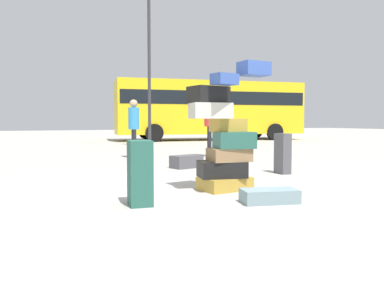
# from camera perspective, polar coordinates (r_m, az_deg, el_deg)

# --- Properties ---
(ground_plane) EXTENTS (80.00, 80.00, 0.00)m
(ground_plane) POSITION_cam_1_polar(r_m,az_deg,el_deg) (5.54, 4.99, -7.30)
(ground_plane) COLOR #ADA89E
(suitcase_tower) EXTENTS (1.13, 0.73, 1.89)m
(suitcase_tower) POSITION_cam_1_polar(r_m,az_deg,el_deg) (5.65, 4.86, 0.79)
(suitcase_tower) COLOR #B28C33
(suitcase_tower) RESTS_ON ground
(suitcase_charcoal_foreground_far) EXTENTS (0.75, 0.54, 0.28)m
(suitcase_charcoal_foreground_far) POSITION_cam_1_polar(r_m,az_deg,el_deg) (8.39, -0.86, -2.66)
(suitcase_charcoal_foreground_far) COLOR #4C4C51
(suitcase_charcoal_foreground_far) RESTS_ON ground
(suitcase_teal_behind_tower) EXTENTS (0.31, 0.38, 0.80)m
(suitcase_teal_behind_tower) POSITION_cam_1_polar(r_m,az_deg,el_deg) (4.70, -7.82, -4.32)
(suitcase_teal_behind_tower) COLOR #26594C
(suitcase_teal_behind_tower) RESTS_ON ground
(suitcase_charcoal_upright_blue) EXTENTS (0.21, 0.33, 0.79)m
(suitcase_charcoal_upright_blue) POSITION_cam_1_polar(r_m,az_deg,el_deg) (7.66, 13.45, -1.40)
(suitcase_charcoal_upright_blue) COLOR #4C4C51
(suitcase_charcoal_upright_blue) RESTS_ON ground
(suitcase_slate_foreground_near) EXTENTS (0.76, 0.49, 0.17)m
(suitcase_slate_foreground_near) POSITION_cam_1_polar(r_m,az_deg,el_deg) (4.94, 11.54, -7.65)
(suitcase_slate_foreground_near) COLOR gray
(suitcase_slate_foreground_near) RESTS_ON ground
(person_bearded_onlooker) EXTENTS (0.30, 0.32, 1.80)m
(person_bearded_onlooker) POSITION_cam_1_polar(r_m,az_deg,el_deg) (11.11, 2.63, 3.68)
(person_bearded_onlooker) COLOR black
(person_bearded_onlooker) RESTS_ON ground
(person_tourist_with_camera) EXTENTS (0.30, 0.34, 1.63)m
(person_tourist_with_camera) POSITION_cam_1_polar(r_m,az_deg,el_deg) (10.70, -8.74, 3.09)
(person_tourist_with_camera) COLOR black
(person_tourist_with_camera) RESTS_ON ground
(parked_bus) EXTENTS (10.43, 3.92, 3.15)m
(parked_bus) POSITION_cam_1_polar(r_m,az_deg,el_deg) (20.98, 2.70, 5.64)
(parked_bus) COLOR yellow
(parked_bus) RESTS_ON ground
(lamp_post) EXTENTS (0.36, 0.36, 6.27)m
(lamp_post) POSITION_cam_1_polar(r_m,az_deg,el_deg) (14.91, -6.47, 15.20)
(lamp_post) COLOR #333338
(lamp_post) RESTS_ON ground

